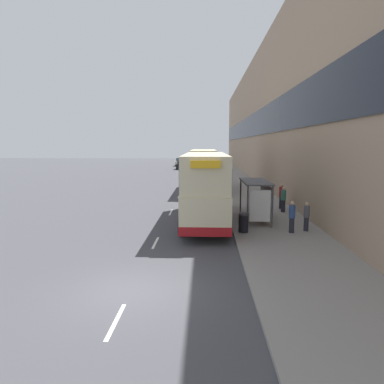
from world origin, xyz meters
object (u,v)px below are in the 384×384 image
Objects in this scene: bus_shelter at (259,193)px; car_1 at (181,165)px; double_decker_bus_near at (205,186)px; pedestrian_4 at (283,199)px; car_0 at (180,162)px; pedestrian_1 at (306,216)px; pedestrian_2 at (259,201)px; pedestrian_3 at (292,217)px; double_decker_bus_ahead at (203,169)px; litter_bin at (243,223)px; pedestrian_at_shelter at (281,196)px.

car_1 is at bearing 99.72° from bus_shelter.
double_decker_bus_near is 5.88× the size of pedestrian_4.
car_0 is 2.55× the size of pedestrian_1.
car_1 is 44.68m from pedestrian_2.
pedestrian_3 is 0.96× the size of pedestrian_4.
car_1 is at bearing 97.99° from double_decker_bus_ahead.
pedestrian_4 is at bearing 81.72° from pedestrian_3.
pedestrian_2 is (8.42, -43.88, 0.07)m from car_1.
bus_shelter is 3.26m from litter_bin.
pedestrian_4 reaches higher than pedestrian_3.
car_1 is (-4.68, 46.37, -1.39)m from double_decker_bus_near.
pedestrian_3 is at bearing -63.45° from bus_shelter.
car_1 reaches higher than pedestrian_1.
pedestrian_1 is at bearing -90.67° from pedestrian_at_shelter.
double_decker_bus_ahead is at bearing 108.79° from pedestrian_1.
pedestrian_4 is (5.69, -11.58, -1.23)m from double_decker_bus_ahead.
bus_shelter reaches higher than pedestrian_1.
pedestrian_at_shelter is 1.04× the size of pedestrian_4.
car_1 is at bearing 96.09° from car_0.
pedestrian_2 is (3.93, -11.91, -1.32)m from double_decker_bus_ahead.
pedestrian_3 reaches higher than pedestrian_1.
pedestrian_1 is 5.32m from pedestrian_4.
pedestrian_1 is 0.90× the size of pedestrian_4.
car_0 is at bearing 97.53° from double_decker_bus_ahead.
pedestrian_3 is (4.86, -17.31, -1.27)m from double_decker_bus_ahead.
pedestrian_2 is at bearing 99.97° from car_0.
car_0 is 60.19m from pedestrian_1.
pedestrian_at_shelter is at bearing 63.14° from litter_bin.
litter_bin is at bearing -54.74° from double_decker_bus_near.
bus_shelter is 14.99m from double_decker_bus_ahead.
pedestrian_3 is at bearing -155.86° from pedestrian_1.
double_decker_bus_near is 10.01× the size of litter_bin.
bus_shelter is at bearing 99.72° from car_1.
pedestrian_1 is at bearing -71.21° from double_decker_bus_ahead.
double_decker_bus_near is at bearing 95.82° from car_0.
car_1 is 49.76m from litter_bin.
pedestrian_3 is (-0.97, -7.01, -0.07)m from pedestrian_at_shelter.
pedestrian_1 is 0.98m from pedestrian_3.
bus_shelter is at bearing -99.48° from pedestrian_2.
car_0 is (-5.77, 56.61, -1.39)m from double_decker_bus_near.
pedestrian_3 is at bearing 100.73° from car_1.
bus_shelter is 0.40× the size of double_decker_bus_near.
double_decker_bus_ahead is 5.56× the size of pedestrian_at_shelter.
litter_bin is at bearing 97.50° from car_0.
litter_bin is at bearing 97.80° from car_1.
pedestrian_at_shelter is 1.29m from pedestrian_4.
double_decker_bus_near is at bearing 155.76° from pedestrian_1.
pedestrian_4 is at bearing 53.59° from bus_shelter.
pedestrian_4 is (10.17, -43.55, 0.16)m from car_1.
double_decker_bus_near is at bearing 125.26° from litter_bin.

